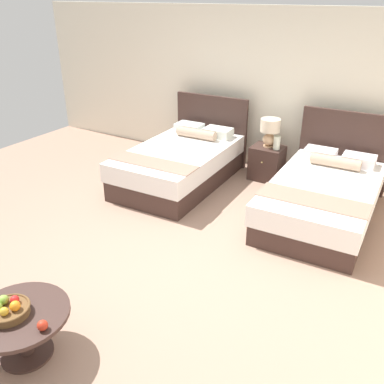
{
  "coord_description": "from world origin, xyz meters",
  "views": [
    {
      "loc": [
        2.13,
        -3.17,
        2.7
      ],
      "look_at": [
        -0.1,
        0.54,
        0.62
      ],
      "focal_mm": 39.09,
      "sensor_mm": 36.0,
      "label": 1
    }
  ],
  "objects_px": {
    "bed_near_corner": "(324,196)",
    "loose_apple": "(42,325)",
    "nightstand": "(267,163)",
    "coffee_table": "(21,324)",
    "table_lamp": "(270,130)",
    "fruit_bowl": "(8,309)",
    "bed_near_window": "(182,162)",
    "vase": "(277,143)"
  },
  "relations": [
    {
      "from": "fruit_bowl",
      "to": "loose_apple",
      "type": "distance_m",
      "value": 0.36
    },
    {
      "from": "vase",
      "to": "nightstand",
      "type": "bearing_deg",
      "value": 164.63
    },
    {
      "from": "bed_near_corner",
      "to": "fruit_bowl",
      "type": "distance_m",
      "value": 3.94
    },
    {
      "from": "bed_near_corner",
      "to": "loose_apple",
      "type": "bearing_deg",
      "value": -107.26
    },
    {
      "from": "table_lamp",
      "to": "fruit_bowl",
      "type": "distance_m",
      "value": 4.48
    },
    {
      "from": "nightstand",
      "to": "fruit_bowl",
      "type": "relative_size",
      "value": 1.58
    },
    {
      "from": "bed_near_corner",
      "to": "nightstand",
      "type": "bearing_deg",
      "value": 144.53
    },
    {
      "from": "bed_near_window",
      "to": "fruit_bowl",
      "type": "bearing_deg",
      "value": -78.94
    },
    {
      "from": "bed_near_corner",
      "to": "table_lamp",
      "type": "distance_m",
      "value": 1.46
    },
    {
      "from": "bed_near_window",
      "to": "bed_near_corner",
      "type": "bearing_deg",
      "value": 0.21
    },
    {
      "from": "bed_near_window",
      "to": "loose_apple",
      "type": "xyz_separation_m",
      "value": [
        1.07,
        -3.62,
        0.16
      ]
    },
    {
      "from": "nightstand",
      "to": "coffee_table",
      "type": "xyz_separation_m",
      "value": [
        -0.33,
        -4.39,
        0.06
      ]
    },
    {
      "from": "fruit_bowl",
      "to": "coffee_table",
      "type": "bearing_deg",
      "value": 42.79
    },
    {
      "from": "fruit_bowl",
      "to": "loose_apple",
      "type": "bearing_deg",
      "value": 4.21
    },
    {
      "from": "bed_near_window",
      "to": "bed_near_corner",
      "type": "distance_m",
      "value": 2.19
    },
    {
      "from": "nightstand",
      "to": "fruit_bowl",
      "type": "height_order",
      "value": "fruit_bowl"
    },
    {
      "from": "loose_apple",
      "to": "fruit_bowl",
      "type": "bearing_deg",
      "value": -175.79
    },
    {
      "from": "bed_near_corner",
      "to": "loose_apple",
      "type": "xyz_separation_m",
      "value": [
        -1.13,
        -3.62,
        0.17
      ]
    },
    {
      "from": "table_lamp",
      "to": "fruit_bowl",
      "type": "bearing_deg",
      "value": -94.82
    },
    {
      "from": "vase",
      "to": "fruit_bowl",
      "type": "distance_m",
      "value": 4.43
    },
    {
      "from": "nightstand",
      "to": "table_lamp",
      "type": "xyz_separation_m",
      "value": [
        0.0,
        0.02,
        0.53
      ]
    },
    {
      "from": "fruit_bowl",
      "to": "loose_apple",
      "type": "height_order",
      "value": "fruit_bowl"
    },
    {
      "from": "nightstand",
      "to": "coffee_table",
      "type": "relative_size",
      "value": 0.67
    },
    {
      "from": "fruit_bowl",
      "to": "bed_near_corner",
      "type": "bearing_deg",
      "value": 67.92
    },
    {
      "from": "vase",
      "to": "bed_near_window",
      "type": "bearing_deg",
      "value": -148.51
    },
    {
      "from": "coffee_table",
      "to": "bed_near_corner",
      "type": "bearing_deg",
      "value": 68.35
    },
    {
      "from": "coffee_table",
      "to": "bed_near_window",
      "type": "bearing_deg",
      "value": 101.95
    },
    {
      "from": "table_lamp",
      "to": "bed_near_corner",
      "type": "bearing_deg",
      "value": -36.15
    },
    {
      "from": "bed_near_window",
      "to": "coffee_table",
      "type": "xyz_separation_m",
      "value": [
        0.76,
        -3.6,
        0.01
      ]
    },
    {
      "from": "vase",
      "to": "loose_apple",
      "type": "height_order",
      "value": "vase"
    },
    {
      "from": "bed_near_window",
      "to": "fruit_bowl",
      "type": "xyz_separation_m",
      "value": [
        0.71,
        -3.64,
        0.17
      ]
    },
    {
      "from": "table_lamp",
      "to": "nightstand",
      "type": "bearing_deg",
      "value": -90.0
    },
    {
      "from": "bed_near_corner",
      "to": "vase",
      "type": "xyz_separation_m",
      "value": [
        -0.96,
        0.75,
        0.34
      ]
    },
    {
      "from": "bed_near_window",
      "to": "table_lamp",
      "type": "bearing_deg",
      "value": 36.85
    },
    {
      "from": "bed_near_corner",
      "to": "coffee_table",
      "type": "xyz_separation_m",
      "value": [
        -1.43,
        -3.61,
        0.03
      ]
    },
    {
      "from": "bed_near_corner",
      "to": "loose_apple",
      "type": "relative_size",
      "value": 27.72
    },
    {
      "from": "bed_near_corner",
      "to": "bed_near_window",
      "type": "bearing_deg",
      "value": -179.79
    },
    {
      "from": "nightstand",
      "to": "coffee_table",
      "type": "bearing_deg",
      "value": -94.25
    },
    {
      "from": "bed_near_corner",
      "to": "nightstand",
      "type": "relative_size",
      "value": 4.24
    },
    {
      "from": "table_lamp",
      "to": "coffee_table",
      "type": "bearing_deg",
      "value": -94.23
    },
    {
      "from": "bed_near_corner",
      "to": "table_lamp",
      "type": "xyz_separation_m",
      "value": [
        -1.1,
        0.81,
        0.5
      ]
    },
    {
      "from": "bed_near_window",
      "to": "vase",
      "type": "distance_m",
      "value": 1.48
    }
  ]
}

